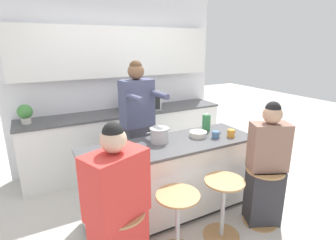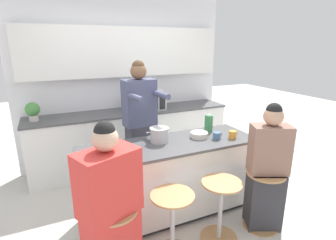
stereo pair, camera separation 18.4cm
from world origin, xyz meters
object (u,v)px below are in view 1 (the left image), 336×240
(coffee_cup_far, at_px, (216,135))
(juice_carton, at_px, (206,123))
(potted_plant, at_px, (25,113))
(bar_stool_leftmost, at_px, (122,240))
(bar_stool_center_left, at_px, (178,221))
(person_cooking, at_px, (138,130))
(person_wrapped_blanket, at_px, (118,213))
(kitchen_island, at_px, (171,178))
(cooking_pot, at_px, (159,135))
(coffee_cup_near, at_px, (231,133))
(person_seated_near, at_px, (266,170))
(bar_stool_rightmost, at_px, (263,192))
(fruit_bowl, at_px, (198,134))
(bar_stool_center_right, at_px, (223,205))
(microwave, at_px, (141,100))
(banana_bunch, at_px, (124,145))

(coffee_cup_far, bearing_deg, juice_carton, 76.62)
(juice_carton, distance_m, potted_plant, 2.36)
(bar_stool_leftmost, relative_size, potted_plant, 2.51)
(bar_stool_center_left, relative_size, person_cooking, 0.37)
(person_wrapped_blanket, xyz_separation_m, coffee_cup_far, (1.37, 0.53, 0.26))
(kitchen_island, relative_size, cooking_pot, 6.62)
(coffee_cup_near, bearing_deg, person_cooking, 138.93)
(bar_stool_leftmost, relative_size, coffee_cup_far, 5.39)
(person_cooking, xyz_separation_m, person_seated_near, (0.97, -1.24, -0.24))
(potted_plant, bearing_deg, kitchen_island, -45.58)
(bar_stool_rightmost, distance_m, fruit_bowl, 0.96)
(potted_plant, bearing_deg, fruit_bowl, -38.00)
(bar_stool_leftmost, distance_m, coffee_cup_near, 1.69)
(bar_stool_center_right, bearing_deg, microwave, 91.06)
(bar_stool_leftmost, relative_size, banana_bunch, 3.72)
(bar_stool_rightmost, bearing_deg, coffee_cup_far, 115.57)
(bar_stool_leftmost, bearing_deg, microwave, 62.72)
(person_wrapped_blanket, height_order, cooking_pot, person_wrapped_blanket)
(bar_stool_rightmost, bearing_deg, person_seated_near, 23.45)
(juice_carton, bearing_deg, coffee_cup_near, -70.29)
(bar_stool_leftmost, bearing_deg, person_wrapped_blanket, -135.34)
(fruit_bowl, distance_m, coffee_cup_far, 0.20)
(juice_carton, bearing_deg, kitchen_island, -164.18)
(person_wrapped_blanket, bearing_deg, coffee_cup_far, -0.43)
(kitchen_island, relative_size, fruit_bowl, 9.75)
(microwave, bearing_deg, bar_stool_center_left, -103.94)
(coffee_cup_far, distance_m, banana_bunch, 1.06)
(person_wrapped_blanket, height_order, coffee_cup_near, person_wrapped_blanket)
(kitchen_island, distance_m, coffee_cup_near, 0.88)
(person_wrapped_blanket, relative_size, fruit_bowl, 6.86)
(bar_stool_center_right, height_order, banana_bunch, banana_bunch)
(person_seated_near, distance_m, fruit_bowl, 0.84)
(person_cooking, height_order, potted_plant, person_cooking)
(fruit_bowl, distance_m, microwave, 1.38)
(person_wrapped_blanket, relative_size, coffee_cup_far, 11.70)
(kitchen_island, distance_m, juice_carton, 0.83)
(person_seated_near, xyz_separation_m, potted_plant, (-2.21, 2.06, 0.44))
(banana_bunch, bearing_deg, bar_stool_center_right, -44.29)
(coffee_cup_near, height_order, coffee_cup_far, coffee_cup_near)
(banana_bunch, height_order, juice_carton, juice_carton)
(kitchen_island, bearing_deg, bar_stool_center_left, -113.61)
(coffee_cup_near, bearing_deg, kitchen_island, 167.70)
(kitchen_island, relative_size, bar_stool_leftmost, 3.09)
(person_wrapped_blanket, xyz_separation_m, person_seated_near, (1.65, -0.00, -0.03))
(bar_stool_rightmost, relative_size, potted_plant, 2.51)
(bar_stool_center_left, xyz_separation_m, microwave, (0.50, 2.00, 0.72))
(bar_stool_center_right, bearing_deg, bar_stool_leftmost, 179.73)
(bar_stool_leftmost, height_order, bar_stool_center_right, same)
(banana_bunch, bearing_deg, coffee_cup_near, -13.31)
(bar_stool_center_right, distance_m, banana_bunch, 1.19)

